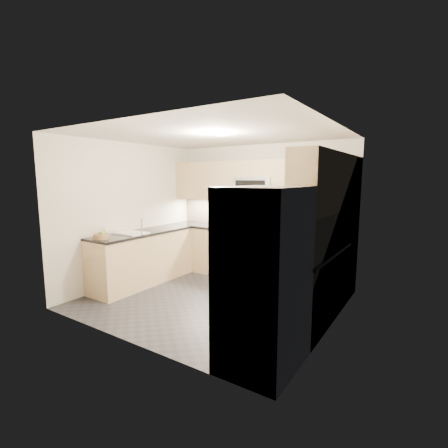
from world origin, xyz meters
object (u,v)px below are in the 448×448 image
microwave (255,188)px  cutting_board (230,226)px  utensil_bowl (338,234)px  gas_range (251,255)px  refrigerator (264,278)px  fruit_basket (101,236)px

microwave → cutting_board: bearing=-173.6°
utensil_bowl → cutting_board: 2.11m
microwave → utensil_bowl: 1.75m
gas_range → microwave: 1.25m
refrigerator → fruit_basket: 2.97m
gas_range → refrigerator: bearing=-59.1°
gas_range → refrigerator: refrigerator is taller
microwave → refrigerator: (1.45, -2.55, -0.80)m
microwave → refrigerator: bearing=-60.4°
gas_range → utensil_bowl: 1.69m
gas_range → utensil_bowl: (1.59, -0.12, 0.57)m
refrigerator → utensil_bowl: 2.31m
gas_range → microwave: microwave is taller
refrigerator → cutting_board: 3.17m
refrigerator → utensil_bowl: (0.14, 2.30, 0.12)m
utensil_bowl → cutting_board: bearing=174.8°
gas_range → fruit_basket: size_ratio=3.96×
refrigerator → cutting_board: bearing=128.1°
microwave → utensil_bowl: bearing=-8.9°
refrigerator → cutting_board: refrigerator is taller
gas_range → refrigerator: size_ratio=0.51×
utensil_bowl → fruit_basket: utensil_bowl is taller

